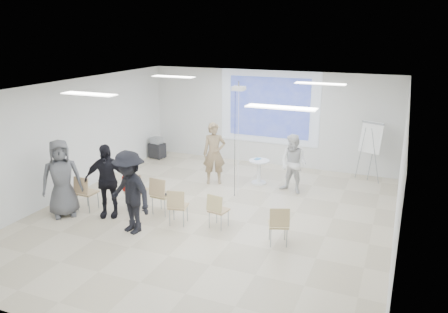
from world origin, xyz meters
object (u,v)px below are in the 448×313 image
at_px(player_left, 214,149).
at_px(audience_left, 106,175).
at_px(chair_left_mid, 135,188).
at_px(audience_mid, 129,187).
at_px(chair_far_left, 85,190).
at_px(pedestal_table, 259,170).
at_px(player_right, 293,161).
at_px(chair_left_inner, 160,193).
at_px(av_cart, 157,149).
at_px(laptop, 163,193).
at_px(flipchart_easel, 371,138).
at_px(chair_right_inner, 217,208).
at_px(chair_center, 177,204).
at_px(audience_outer, 61,174).
at_px(chair_right_far, 279,223).

height_order(player_left, audience_left, audience_left).
bearing_deg(chair_left_mid, audience_mid, -68.44).
xyz_separation_m(chair_far_left, audience_left, (0.68, -0.02, 0.47)).
height_order(pedestal_table, player_right, player_right).
height_order(chair_left_inner, av_cart, chair_left_inner).
relative_size(player_right, laptop, 5.19).
distance_m(audience_left, flipchart_easel, 7.27).
relative_size(player_right, audience_mid, 0.85).
bearing_deg(chair_right_inner, player_right, 79.07).
distance_m(audience_left, audience_mid, 1.10).
relative_size(chair_left_mid, chair_center, 1.13).
height_order(player_left, audience_mid, audience_mid).
bearing_deg(laptop, pedestal_table, -113.48).
xyz_separation_m(chair_far_left, chair_right_inner, (3.30, 0.34, -0.05)).
bearing_deg(pedestal_table, audience_mid, -111.90).
distance_m(player_right, chair_far_left, 5.32).
height_order(player_left, flipchart_easel, player_left).
bearing_deg(player_right, pedestal_table, -179.64).
height_order(player_right, audience_mid, audience_mid).
height_order(chair_left_mid, audience_mid, audience_mid).
bearing_deg(pedestal_table, chair_center, -104.13).
xyz_separation_m(player_left, chair_right_inner, (1.24, -2.67, -0.51)).
height_order(player_left, audience_outer, audience_outer).
height_order(chair_right_inner, flipchart_easel, flipchart_easel).
bearing_deg(audience_mid, chair_far_left, -179.42).
relative_size(chair_left_mid, chair_right_inner, 1.19).
bearing_deg(audience_outer, pedestal_table, 1.37).
bearing_deg(chair_left_mid, laptop, 2.85).
bearing_deg(player_left, audience_outer, -151.06).
bearing_deg(chair_left_mid, player_left, 60.93).
xyz_separation_m(chair_right_far, av_cart, (-5.49, 4.42, -0.17)).
bearing_deg(audience_mid, chair_left_mid, 137.49).
distance_m(flipchart_easel, av_cart, 6.87).
relative_size(audience_mid, av_cart, 2.87).
bearing_deg(chair_right_far, player_right, 77.42).
xyz_separation_m(chair_left_inner, audience_outer, (-2.07, -0.91, 0.48)).
distance_m(player_right, audience_outer, 5.79).
height_order(chair_center, audience_outer, audience_outer).
bearing_deg(player_left, chair_left_mid, -137.39).
bearing_deg(player_right, chair_left_inner, -117.77).
bearing_deg(chair_left_inner, audience_outer, -152.25).
xyz_separation_m(audience_mid, audience_outer, (-1.95, 0.12, -0.00)).
bearing_deg(laptop, player_right, -130.79).
height_order(audience_outer, av_cart, audience_outer).
relative_size(audience_left, flipchart_easel, 1.16).
relative_size(chair_left_inner, flipchart_easel, 0.53).
xyz_separation_m(pedestal_table, chair_far_left, (-3.24, -3.43, 0.13)).
xyz_separation_m(chair_right_far, audience_mid, (-3.10, -0.61, 0.53)).
distance_m(audience_outer, av_cart, 4.98).
height_order(chair_center, chair_right_inner, chair_center).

